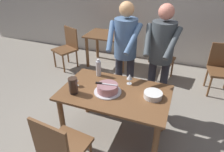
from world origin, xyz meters
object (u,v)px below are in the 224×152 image
cake_knife (102,83)px  background_chair_3 (67,46)px  background_chair_2 (159,56)px  main_dining_table (115,100)px  background_table (109,41)px  cake_on_platter (108,89)px  chair_near_side (61,147)px  wine_glass_near (75,79)px  wine_glass_far (130,77)px  plate_stack (153,95)px  person_cutting_cake (125,49)px  person_standing_beside (161,53)px  background_chair_0 (222,67)px  hurricane_lamp (73,86)px  water_bottle (98,68)px

cake_knife → background_chair_3: (-1.61, 1.72, -0.37)m
cake_knife → background_chair_2: (0.42, 1.92, -0.37)m
main_dining_table → background_table: bearing=113.6°
cake_on_platter → background_chair_2: (0.35, 1.91, -0.31)m
chair_near_side → background_chair_3: same height
wine_glass_near → background_chair_3: 2.15m
wine_glass_near → wine_glass_far: same height
main_dining_table → chair_near_side: (-0.30, -0.79, -0.13)m
plate_stack → wine_glass_near: 0.99m
cake_on_platter → person_cutting_cake: (0.00, 0.66, 0.27)m
cake_on_platter → background_table: 2.29m
cake_on_platter → wine_glass_near: bearing=-178.7°
background_chair_2 → person_standing_beside: bearing=-82.6°
cake_knife → chair_near_side: (-0.15, -0.74, -0.37)m
background_chair_0 → background_chair_2: size_ratio=1.00×
cake_knife → hurricane_lamp: size_ratio=1.29×
person_cutting_cake → background_chair_0: size_ratio=1.91×
hurricane_lamp → plate_stack: bearing=15.5°
cake_on_platter → chair_near_side: size_ratio=0.38×
wine_glass_near → chair_near_side: 0.85m
plate_stack → person_cutting_cake: size_ratio=0.13×
plate_stack → hurricane_lamp: bearing=-164.5°
plate_stack → background_chair_3: (-2.22, 1.62, -0.29)m
cake_on_platter → wine_glass_far: bearing=55.9°
cake_knife → person_cutting_cake: bearing=83.6°
cake_knife → water_bottle: size_ratio=1.08×
plate_stack → wine_glass_far: (-0.35, 0.20, 0.07)m
background_chair_3 → main_dining_table: bearing=-43.5°
hurricane_lamp → person_cutting_cake: (0.38, 0.83, 0.22)m
person_standing_beside → person_cutting_cake: bearing=-176.6°
chair_near_side → background_table: 2.94m
background_table → hurricane_lamp: bearing=-78.9°
water_bottle → chair_near_side: water_bottle is taller
cake_on_platter → water_bottle: (-0.28, 0.35, 0.06)m
chair_near_side → main_dining_table: bearing=69.0°
wine_glass_near → chair_near_side: (0.22, -0.74, -0.36)m
wine_glass_near → wine_glass_far: 0.70m
cake_on_platter → background_chair_2: 1.97m
cake_on_platter → person_cutting_cake: person_cutting_cake is taller
wine_glass_near → background_chair_2: bearing=67.7°
hurricane_lamp → background_chair_0: 2.75m
cake_on_platter → water_bottle: size_ratio=1.36×
chair_near_side → background_chair_0: (1.71, 2.57, 0.00)m
wine_glass_near → water_bottle: 0.39m
cake_knife → chair_near_side: chair_near_side is taller
plate_stack → cake_knife: bearing=-170.8°
person_cutting_cake → background_chair_3: size_ratio=1.91×
wine_glass_far → person_cutting_cake: size_ratio=0.08×
hurricane_lamp → background_chair_0: bearing=46.7°
person_cutting_cake → background_chair_2: bearing=74.7°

